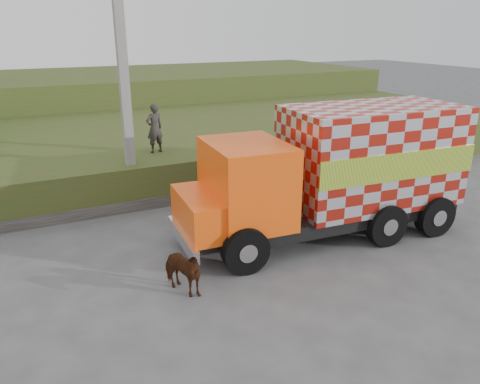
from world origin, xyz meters
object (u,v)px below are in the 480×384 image
pedestrian (155,128)px  utility_pole (125,88)px  cow (181,271)px  cargo_truck (337,171)px

pedestrian → utility_pole: bearing=29.9°
cow → pedestrian: bearing=53.4°
utility_pole → cow: size_ratio=5.84×
cow → pedestrian: 7.84m
cow → pedestrian: size_ratio=0.75×
utility_pole → pedestrian: size_ratio=4.38×
utility_pole → cargo_truck: size_ratio=0.92×
cargo_truck → cow: size_ratio=6.35×
utility_pole → cow: 7.12m
utility_pole → pedestrian: 2.43m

